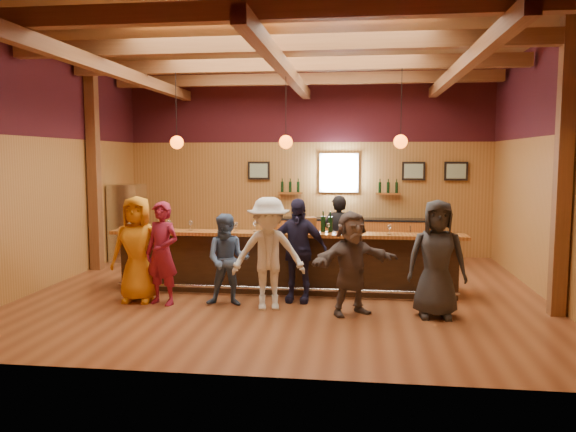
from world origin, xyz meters
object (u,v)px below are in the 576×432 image
at_px(customer_brown, 351,263).
at_px(customer_orange, 138,249).
at_px(customer_dark, 437,259).
at_px(back_bar_cabinet, 354,238).
at_px(stainless_fridge, 128,223).
at_px(customer_white, 269,254).
at_px(customer_navy, 297,250).
at_px(ice_bucket, 310,225).
at_px(bartender, 339,238).
at_px(customer_denim, 228,260).
at_px(customer_redvest, 162,253).
at_px(bottle_a, 323,224).
at_px(bar_counter, 288,262).

bearing_deg(customer_brown, customer_orange, 142.75).
bearing_deg(customer_dark, back_bar_cabinet, 104.11).
bearing_deg(stainless_fridge, customer_white, -43.73).
relative_size(customer_navy, ice_bucket, 6.66).
bearing_deg(stainless_fridge, bartender, -16.27).
bearing_deg(back_bar_cabinet, bartender, -96.49).
xyz_separation_m(customer_white, customer_brown, (1.32, -0.14, -0.09)).
height_order(back_bar_cabinet, customer_navy, customer_navy).
xyz_separation_m(customer_denim, ice_bucket, (1.26, 0.98, 0.48)).
height_order(back_bar_cabinet, customer_orange, customer_orange).
distance_m(customer_redvest, customer_brown, 3.12).
distance_m(stainless_fridge, bartender, 5.22).
xyz_separation_m(back_bar_cabinet, ice_bucket, (-0.76, -3.80, 0.77)).
height_order(back_bar_cabinet, customer_denim, customer_denim).
height_order(customer_orange, bartender, customer_orange).
xyz_separation_m(back_bar_cabinet, customer_brown, (-0.00, -5.07, 0.33)).
height_order(back_bar_cabinet, bottle_a, bottle_a).
bearing_deg(customer_white, customer_redvest, 166.22).
height_order(customer_redvest, customer_brown, customer_redvest).
distance_m(back_bar_cabinet, bartender, 2.62).
relative_size(stainless_fridge, customer_brown, 1.11).
bearing_deg(bar_counter, bartender, 48.01).
relative_size(customer_navy, customer_dark, 0.97).
bearing_deg(customer_navy, stainless_fridge, 149.84).
height_order(customer_brown, bartender, bartender).
bearing_deg(back_bar_cabinet, customer_denim, -112.94).
xyz_separation_m(customer_redvest, ice_bucket, (2.35, 1.05, 0.39)).
bearing_deg(customer_dark, stainless_fridge, 148.98).
distance_m(bar_counter, customer_orange, 2.69).
distance_m(customer_redvest, bottle_a, 2.84).
bearing_deg(back_bar_cabinet, customer_dark, -75.81).
relative_size(customer_orange, customer_navy, 1.02).
xyz_separation_m(back_bar_cabinet, stainless_fridge, (-5.30, -1.12, 0.42)).
bearing_deg(customer_orange, bar_counter, 23.33).
bearing_deg(ice_bucket, customer_denim, -142.09).
height_order(bartender, ice_bucket, bartender).
distance_m(customer_orange, customer_brown, 3.60).
bearing_deg(customer_redvest, ice_bucket, 42.57).
xyz_separation_m(bar_counter, customer_redvest, (-1.93, -1.28, 0.33)).
relative_size(bar_counter, bartender, 3.73).
bearing_deg(back_bar_cabinet, customer_brown, -90.02).
bearing_deg(bartender, stainless_fridge, -8.91).
relative_size(customer_white, customer_navy, 1.03).
relative_size(customer_orange, customer_dark, 0.99).
distance_m(customer_dark, ice_bucket, 2.43).
bearing_deg(customer_denim, bottle_a, 30.98).
distance_m(customer_redvest, ice_bucket, 2.60).
height_order(customer_redvest, customer_dark, customer_dark).
height_order(customer_white, customer_dark, customer_white).
relative_size(customer_orange, customer_redvest, 1.04).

